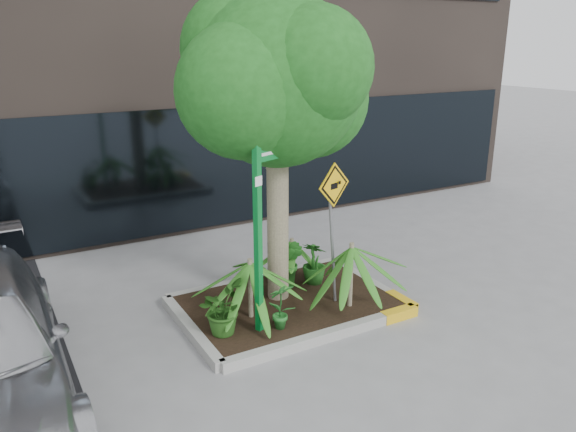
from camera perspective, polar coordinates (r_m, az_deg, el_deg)
ground at (r=8.57m, az=-0.17°, el=-10.53°), size 80.00×80.00×0.00m
planter at (r=8.83m, az=0.27°, el=-8.88°), size 3.35×2.36×0.15m
tree at (r=8.11m, az=-1.20°, el=13.57°), size 3.17×2.81×4.75m
palm_front at (r=8.33m, az=6.49°, el=-3.16°), size 1.14×1.14×1.27m
palm_left at (r=8.01m, az=-3.89°, el=-4.76°), size 1.02×1.02×1.13m
palm_back at (r=9.41m, az=0.39°, el=-2.56°), size 0.78×0.78×0.87m
shrub_a at (r=7.82m, az=-6.78°, el=-9.35°), size 0.89×0.89×0.72m
shrub_b at (r=9.31m, az=2.69°, el=-4.74°), size 0.56×0.56×0.71m
shrub_c at (r=7.89m, az=-0.75°, el=-9.05°), size 0.38×0.38×0.70m
shrub_d at (r=9.10m, az=0.07°, el=-4.76°), size 0.65×0.65×0.86m
street_sign_post at (r=7.42m, az=-3.14°, el=0.43°), size 1.08×0.85×2.99m
cattle_sign at (r=8.34m, az=4.61°, el=0.70°), size 0.65×0.24×2.18m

